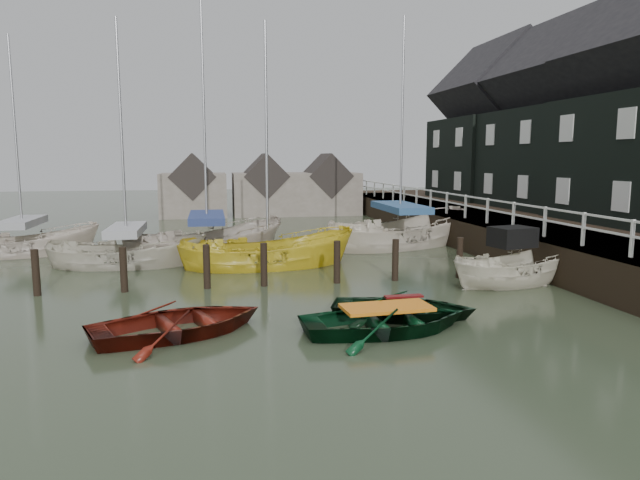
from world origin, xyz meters
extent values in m
plane|color=#2E3723|center=(0.00, 0.00, 0.00)|extent=(120.00, 120.00, 0.00)
cube|color=black|center=(9.50, 10.00, 1.40)|extent=(3.00, 32.00, 0.20)
cube|color=silver|center=(8.00, 10.00, 2.45)|extent=(0.06, 32.00, 0.06)
cube|color=silver|center=(8.00, 10.00, 2.05)|extent=(0.06, 32.00, 0.06)
cube|color=black|center=(15.00, 10.00, 0.00)|extent=(14.00, 38.00, 1.50)
cube|color=black|center=(15.00, 12.00, 4.00)|extent=(6.00, 7.00, 5.00)
cube|color=black|center=(15.00, 12.00, 8.25)|extent=(6.11, 7.14, 6.11)
cube|color=black|center=(15.00, 19.00, 4.00)|extent=(6.40, 7.00, 5.00)
cube|color=black|center=(15.00, 19.00, 8.25)|extent=(6.52, 7.14, 6.52)
cylinder|color=black|center=(-8.00, 3.00, 0.50)|extent=(0.22, 0.22, 1.80)
cylinder|color=black|center=(-5.50, 3.00, 0.50)|extent=(0.22, 0.22, 1.80)
cylinder|color=black|center=(-3.00, 3.00, 0.50)|extent=(0.22, 0.22, 1.80)
cylinder|color=black|center=(-1.20, 3.00, 0.50)|extent=(0.22, 0.22, 1.80)
cylinder|color=black|center=(1.20, 3.00, 0.50)|extent=(0.22, 0.22, 1.80)
cylinder|color=black|center=(3.20, 3.00, 0.50)|extent=(0.22, 0.22, 1.80)
cylinder|color=black|center=(5.50, 3.00, 0.50)|extent=(0.22, 0.22, 1.80)
cube|color=#665B51|center=(-4.00, 26.00, 1.50)|extent=(4.50, 4.00, 3.00)
cube|color=#282321|center=(-4.00, 26.00, 2.80)|extent=(3.18, 4.08, 3.18)
cube|color=#665B51|center=(1.00, 26.00, 1.50)|extent=(4.50, 4.00, 3.00)
cube|color=#282321|center=(1.00, 26.00, 2.80)|extent=(3.18, 4.08, 3.18)
cube|color=#665B51|center=(5.50, 26.00, 1.50)|extent=(4.50, 4.00, 3.00)
cube|color=#282321|center=(5.50, 26.00, 2.80)|extent=(3.18, 4.08, 3.18)
imported|color=#58150C|center=(-3.61, -1.68, 0.00)|extent=(4.86, 4.18, 0.85)
imported|color=black|center=(1.20, -2.40, 0.00)|extent=(4.24, 3.15, 0.84)
imported|color=black|center=(2.00, -1.32, 0.00)|extent=(4.36, 3.76, 0.76)
imported|color=beige|center=(6.80, 1.69, 0.00)|extent=(4.88, 2.64, 1.79)
cube|color=black|center=(6.80, 1.89, 1.54)|extent=(1.48, 1.24, 0.65)
imported|color=beige|center=(-6.00, 7.45, 0.00)|extent=(6.05, 2.55, 2.29)
cylinder|color=#B2B2B7|center=(-6.00, 7.45, 5.19)|extent=(0.10, 0.10, 7.85)
cube|color=#95959A|center=(-6.00, 7.45, 1.38)|extent=(3.32, 1.36, 0.30)
imported|color=#BBAD9F|center=(-3.00, 9.09, 0.00)|extent=(7.55, 5.35, 2.74)
cylinder|color=#B2B2B7|center=(-3.00, 9.09, 6.03)|extent=(0.10, 0.10, 9.04)
cube|color=navy|center=(-3.00, 9.09, 1.63)|extent=(4.13, 2.90, 0.30)
imported|color=gold|center=(-0.74, 6.36, 0.00)|extent=(6.88, 3.00, 2.59)
cylinder|color=#B2B2B7|center=(-0.74, 6.36, 5.20)|extent=(0.10, 0.10, 7.55)
imported|color=beige|center=(5.79, 10.16, 0.00)|extent=(8.53, 5.61, 3.08)
cylinder|color=#B2B2B7|center=(5.79, 10.16, 6.00)|extent=(0.10, 0.10, 8.60)
cube|color=#294F7D|center=(5.79, 10.16, 1.82)|extent=(4.67, 3.04, 0.30)
imported|color=beige|center=(-10.65, 10.79, 0.00)|extent=(6.39, 3.51, 2.33)
cylinder|color=#B2B2B7|center=(-10.65, 10.79, 5.15)|extent=(0.10, 0.10, 7.73)
cube|color=gray|center=(-10.65, 10.79, 1.40)|extent=(3.51, 1.89, 0.30)
camera|label=1|loc=(-2.81, -14.96, 4.10)|focal=32.00mm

